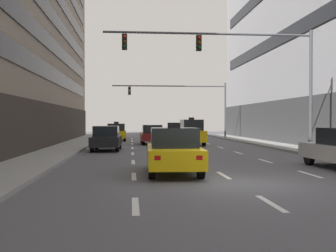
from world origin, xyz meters
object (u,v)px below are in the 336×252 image
at_px(taxi_driving_2, 116,132).
at_px(traffic_signal_1, 187,97).
at_px(car_driving_0, 152,135).
at_px(taxi_driving_1, 174,151).
at_px(traffic_signal_0, 240,61).
at_px(car_driving_3, 106,138).
at_px(taxi_driving_4, 191,132).

distance_m(taxi_driving_2, traffic_signal_1, 8.84).
distance_m(car_driving_0, taxi_driving_1, 19.01).
bearing_deg(taxi_driving_1, taxi_driving_2, 96.70).
bearing_deg(car_driving_0, traffic_signal_0, -69.97).
relative_size(car_driving_3, taxi_driving_4, 1.03).
xyz_separation_m(taxi_driving_1, taxi_driving_4, (3.18, 17.31, 0.17)).
bearing_deg(traffic_signal_1, taxi_driving_1, -98.75).
bearing_deg(taxi_driving_4, traffic_signal_0, -82.98).
bearing_deg(taxi_driving_4, traffic_signal_1, 83.83).
height_order(car_driving_3, traffic_signal_1, traffic_signal_1).
height_order(taxi_driving_4, traffic_signal_1, traffic_signal_1).
bearing_deg(car_driving_0, taxi_driving_2, 117.11).
distance_m(taxi_driving_1, traffic_signal_1, 29.04).
height_order(car_driving_0, car_driving_3, car_driving_3).
bearing_deg(traffic_signal_1, car_driving_3, -114.44).
distance_m(car_driving_0, taxi_driving_2, 6.80).
relative_size(taxi_driving_1, traffic_signal_1, 0.38).
bearing_deg(taxi_driving_2, taxi_driving_1, -83.30).
bearing_deg(traffic_signal_0, car_driving_0, 110.03).
relative_size(car_driving_0, taxi_driving_4, 1.02).
xyz_separation_m(car_driving_0, taxi_driving_4, (3.02, -1.70, 0.22)).
relative_size(taxi_driving_4, traffic_signal_1, 0.35).
relative_size(car_driving_0, taxi_driving_1, 0.94).
height_order(taxi_driving_1, traffic_signal_1, traffic_signal_1).
bearing_deg(taxi_driving_2, traffic_signal_0, -67.46).
bearing_deg(taxi_driving_1, taxi_driving_4, 79.60).
xyz_separation_m(taxi_driving_1, traffic_signal_1, (4.39, 28.49, 3.54)).
height_order(car_driving_0, taxi_driving_4, taxi_driving_4).
bearing_deg(traffic_signal_0, taxi_driving_2, 112.54).
height_order(taxi_driving_1, traffic_signal_0, traffic_signal_0).
bearing_deg(traffic_signal_1, taxi_driving_4, -96.17).
height_order(taxi_driving_1, car_driving_3, taxi_driving_1).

